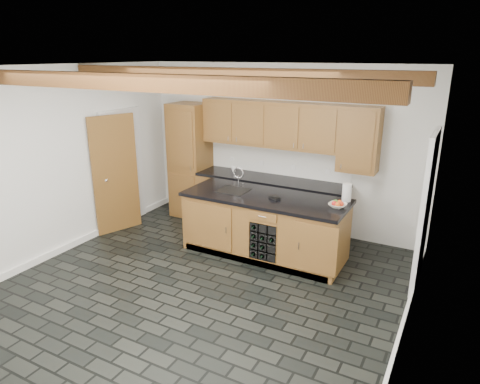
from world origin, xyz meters
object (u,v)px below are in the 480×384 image
(island, at_px, (265,226))
(paper_towel, at_px, (347,192))
(kitchen_scale, at_px, (275,197))
(fruit_bowl, at_px, (338,205))

(island, height_order, paper_towel, paper_towel)
(island, xyz_separation_m, kitchen_scale, (0.17, -0.04, 0.49))
(island, distance_m, paper_towel, 1.31)
(island, relative_size, kitchen_scale, 13.36)
(island, bearing_deg, fruit_bowl, 2.08)
(paper_towel, bearing_deg, island, -161.68)
(kitchen_scale, relative_size, fruit_bowl, 0.78)
(kitchen_scale, height_order, paper_towel, paper_towel)
(island, relative_size, fruit_bowl, 10.39)
(fruit_bowl, bearing_deg, kitchen_scale, -174.96)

